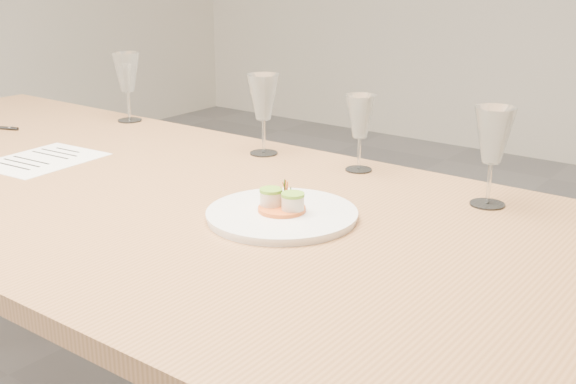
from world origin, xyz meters
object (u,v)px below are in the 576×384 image
Objects in this scene: wine_glass_3 at (493,137)px; dinner_plate at (282,213)px; dining_table at (139,213)px; recipe_sheet at (43,160)px; wine_glass_0 at (127,73)px; wine_glass_2 at (360,118)px; wine_glass_1 at (263,99)px.

dinner_plate is at bearing -132.11° from wine_glass_3.
wine_glass_3 is at bearing 26.96° from dining_table.
dining_table is 8.29× the size of recipe_sheet.
dining_table is 0.72m from wine_glass_0.
wine_glass_3 reaches higher than wine_glass_2.
wine_glass_0 is (-0.17, 0.44, 0.15)m from recipe_sheet.
wine_glass_0 reaches higher than wine_glass_3.
dinner_plate is 0.75m from recipe_sheet.
wine_glass_1 reaches higher than wine_glass_3.
dinner_plate is 1.04× the size of recipe_sheet.
recipe_sheet is 0.49m from wine_glass_0.
wine_glass_0 is at bearing 107.21° from recipe_sheet.
dining_table is at bearing -98.72° from wine_glass_1.
dining_table is at bearing -3.81° from recipe_sheet.
recipe_sheet is at bearing -149.48° from wine_glass_2.
wine_glass_0 reaches higher than dinner_plate.
dinner_plate is 1.44× the size of wine_glass_1.
recipe_sheet is at bearing -161.28° from wine_glass_3.
dinner_plate is at bearing -24.05° from wine_glass_0.
wine_glass_2 reaches higher than dining_table.
recipe_sheet is at bearing -136.71° from wine_glass_1.
wine_glass_1 is at bearing 176.81° from wine_glass_3.
wine_glass_2 is at bearing 98.56° from dinner_plate.
dining_table is 11.30× the size of wine_glass_0.
wine_glass_1 is at bearing 81.28° from dining_table.
wine_glass_0 reaches higher than wine_glass_1.
wine_glass_2 reaches higher than recipe_sheet.
wine_glass_2 is (0.34, 0.40, 0.20)m from dining_table.
recipe_sheet reaches higher than dining_table.
wine_glass_1 is at bearing -5.14° from wine_glass_0.
dining_table is 13.07× the size of wine_glass_2.
wine_glass_2 is (-0.06, 0.38, 0.12)m from dinner_plate.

